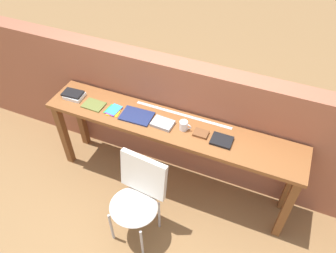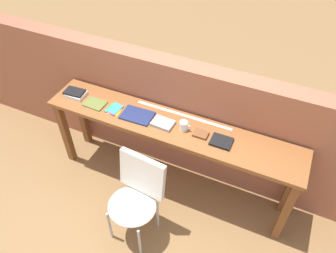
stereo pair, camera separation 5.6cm
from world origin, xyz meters
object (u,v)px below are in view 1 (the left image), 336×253
(book_repair_rightmost, at_px, (222,141))
(book_open_centre, at_px, (137,116))
(magazine_cycling, at_px, (94,105))
(leather_journal_brown, at_px, (201,133))
(mug, at_px, (184,126))
(chair_white_moulded, at_px, (137,196))
(book_stack_leftmost, at_px, (74,95))
(pamphlet_pile_colourful, at_px, (114,110))

(book_repair_rightmost, bearing_deg, book_open_centre, -179.98)
(magazine_cycling, relative_size, book_repair_rightmost, 1.12)
(leather_journal_brown, distance_m, book_repair_rightmost, 0.20)
(leather_journal_brown, bearing_deg, mug, 178.82)
(book_open_centre, bearing_deg, mug, -0.12)
(book_open_centre, relative_size, leather_journal_brown, 2.30)
(leather_journal_brown, bearing_deg, chair_white_moulded, -120.49)
(mug, height_order, leather_journal_brown, mug)
(chair_white_moulded, xyz_separation_m, mug, (0.19, 0.61, 0.40))
(chair_white_moulded, height_order, magazine_cycling, magazine_cycling)
(magazine_cycling, relative_size, mug, 1.89)
(book_stack_leftmost, xyz_separation_m, book_repair_rightmost, (1.55, -0.02, -0.02))
(pamphlet_pile_colourful, height_order, mug, mug)
(chair_white_moulded, height_order, book_repair_rightmost, book_repair_rightmost)
(leather_journal_brown, height_order, book_repair_rightmost, same)
(pamphlet_pile_colourful, distance_m, book_open_centre, 0.24)
(magazine_cycling, bearing_deg, leather_journal_brown, 3.01)
(book_repair_rightmost, bearing_deg, pamphlet_pile_colourful, -179.38)
(book_stack_leftmost, bearing_deg, magazine_cycling, -7.93)
(magazine_cycling, distance_m, leather_journal_brown, 1.10)
(chair_white_moulded, xyz_separation_m, book_stack_leftmost, (-1.00, 0.61, 0.38))
(leather_journal_brown, bearing_deg, book_open_centre, -178.63)
(mug, xyz_separation_m, book_repair_rightmost, (0.36, -0.02, -0.03))
(book_stack_leftmost, bearing_deg, pamphlet_pile_colourful, -3.27)
(book_open_centre, bearing_deg, chair_white_moulded, -66.93)
(book_stack_leftmost, distance_m, book_open_centre, 0.72)
(book_stack_leftmost, height_order, leather_journal_brown, book_stack_leftmost)
(book_stack_leftmost, relative_size, mug, 1.94)
(magazine_cycling, bearing_deg, book_repair_rightmost, 2.25)
(magazine_cycling, bearing_deg, mug, 3.56)
(chair_white_moulded, height_order, pamphlet_pile_colourful, pamphlet_pile_colourful)
(book_stack_leftmost, relative_size, book_open_centre, 0.71)
(pamphlet_pile_colourful, relative_size, book_repair_rightmost, 0.93)
(book_open_centre, bearing_deg, pamphlet_pile_colourful, -179.43)
(magazine_cycling, height_order, mug, mug)
(book_open_centre, distance_m, leather_journal_brown, 0.64)
(book_stack_leftmost, bearing_deg, chair_white_moulded, -31.40)
(magazine_cycling, height_order, book_open_centre, book_open_centre)
(book_open_centre, bearing_deg, book_repair_rightmost, -2.07)
(mug, bearing_deg, book_stack_leftmost, -179.96)
(pamphlet_pile_colourful, bearing_deg, leather_journal_brown, 1.53)
(chair_white_moulded, relative_size, book_stack_leftmost, 4.18)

